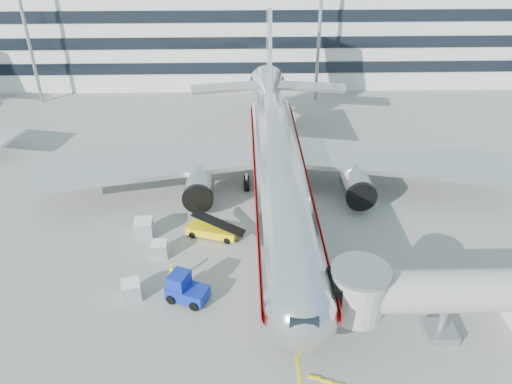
{
  "coord_description": "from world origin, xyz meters",
  "views": [
    {
      "loc": [
        -3.46,
        -33.61,
        27.21
      ],
      "look_at": [
        -2.39,
        6.13,
        4.0
      ],
      "focal_mm": 35.0,
      "sensor_mm": 36.0,
      "label": 1
    }
  ],
  "objects_px": {
    "baggage_tug": "(185,289)",
    "cargo_container_right": "(144,228)",
    "belt_loader": "(212,230)",
    "cargo_container_left": "(160,249)",
    "ramp_worker": "(173,273)",
    "cargo_container_front": "(131,290)",
    "main_jet": "(278,162)"
  },
  "relations": [
    {
      "from": "main_jet",
      "to": "baggage_tug",
      "type": "xyz_separation_m",
      "value": [
        -8.2,
        -15.38,
        -3.2
      ]
    },
    {
      "from": "cargo_container_front",
      "to": "cargo_container_right",
      "type": "bearing_deg",
      "value": 92.61
    },
    {
      "from": "belt_loader",
      "to": "cargo_container_left",
      "type": "height_order",
      "value": "belt_loader"
    },
    {
      "from": "main_jet",
      "to": "belt_loader",
      "type": "xyz_separation_m",
      "value": [
        -6.5,
        -6.81,
        -3.56
      ]
    },
    {
      "from": "cargo_container_right",
      "to": "ramp_worker",
      "type": "height_order",
      "value": "cargo_container_right"
    },
    {
      "from": "main_jet",
      "to": "cargo_container_right",
      "type": "bearing_deg",
      "value": -152.71
    },
    {
      "from": "cargo_container_front",
      "to": "ramp_worker",
      "type": "distance_m",
      "value": 3.61
    },
    {
      "from": "main_jet",
      "to": "baggage_tug",
      "type": "distance_m",
      "value": 17.72
    },
    {
      "from": "baggage_tug",
      "to": "ramp_worker",
      "type": "distance_m",
      "value": 2.55
    },
    {
      "from": "cargo_container_front",
      "to": "baggage_tug",
      "type": "bearing_deg",
      "value": -3.52
    },
    {
      "from": "baggage_tug",
      "to": "cargo_container_left",
      "type": "xyz_separation_m",
      "value": [
        -2.8,
        5.61,
        -0.3
      ]
    },
    {
      "from": "belt_loader",
      "to": "cargo_container_right",
      "type": "xyz_separation_m",
      "value": [
        -6.37,
        0.17,
        0.2
      ]
    },
    {
      "from": "belt_loader",
      "to": "cargo_container_front",
      "type": "height_order",
      "value": "belt_loader"
    },
    {
      "from": "main_jet",
      "to": "cargo_container_right",
      "type": "xyz_separation_m",
      "value": [
        -12.88,
        -6.64,
        -3.36
      ]
    },
    {
      "from": "cargo_container_right",
      "to": "cargo_container_front",
      "type": "relative_size",
      "value": 0.98
    },
    {
      "from": "cargo_container_front",
      "to": "cargo_container_left",
      "type": "bearing_deg",
      "value": 74.45
    },
    {
      "from": "baggage_tug",
      "to": "belt_loader",
      "type": "bearing_deg",
      "value": 78.77
    },
    {
      "from": "main_jet",
      "to": "cargo_container_left",
      "type": "xyz_separation_m",
      "value": [
        -11.0,
        -9.77,
        -3.5
      ]
    },
    {
      "from": "main_jet",
      "to": "cargo_container_front",
      "type": "relative_size",
      "value": 28.63
    },
    {
      "from": "cargo_container_left",
      "to": "cargo_container_front",
      "type": "relative_size",
      "value": 0.83
    },
    {
      "from": "baggage_tug",
      "to": "cargo_container_right",
      "type": "xyz_separation_m",
      "value": [
        -4.67,
        8.74,
        -0.15
      ]
    },
    {
      "from": "baggage_tug",
      "to": "cargo_container_front",
      "type": "distance_m",
      "value": 4.3
    },
    {
      "from": "belt_loader",
      "to": "cargo_container_left",
      "type": "xyz_separation_m",
      "value": [
        -4.5,
        -2.96,
        0.06
      ]
    },
    {
      "from": "cargo_container_left",
      "to": "cargo_container_right",
      "type": "xyz_separation_m",
      "value": [
        -1.87,
        3.12,
        0.15
      ]
    },
    {
      "from": "baggage_tug",
      "to": "cargo_container_left",
      "type": "height_order",
      "value": "baggage_tug"
    },
    {
      "from": "main_jet",
      "to": "cargo_container_front",
      "type": "height_order",
      "value": "main_jet"
    },
    {
      "from": "belt_loader",
      "to": "baggage_tug",
      "type": "height_order",
      "value": "belt_loader"
    },
    {
      "from": "cargo_container_right",
      "to": "ramp_worker",
      "type": "distance_m",
      "value": 7.37
    },
    {
      "from": "main_jet",
      "to": "ramp_worker",
      "type": "xyz_separation_m",
      "value": [
        -9.45,
        -13.16,
        -3.4
      ]
    },
    {
      "from": "cargo_container_right",
      "to": "cargo_container_front",
      "type": "height_order",
      "value": "cargo_container_right"
    },
    {
      "from": "main_jet",
      "to": "cargo_container_front",
      "type": "xyz_separation_m",
      "value": [
        -12.49,
        -15.11,
        -3.46
      ]
    },
    {
      "from": "baggage_tug",
      "to": "ramp_worker",
      "type": "height_order",
      "value": "baggage_tug"
    }
  ]
}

